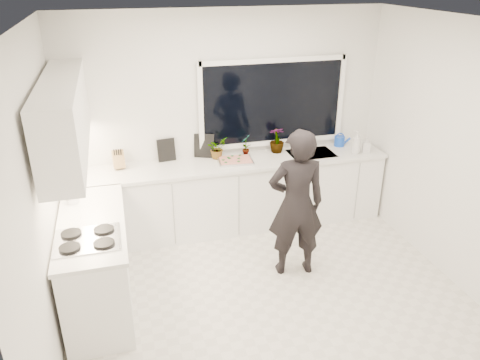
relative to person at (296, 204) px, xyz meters
name	(u,v)px	position (x,y,z in m)	size (l,w,h in m)	color
floor	(268,294)	(-0.40, -0.33, -0.84)	(4.00, 3.50, 0.02)	beige
wall_back	(226,121)	(-0.40, 1.43, 0.52)	(4.00, 0.02, 2.70)	white
wall_left	(40,201)	(-2.41, -0.33, 0.52)	(0.02, 3.50, 2.70)	white
wall_right	(456,155)	(1.61, -0.33, 0.52)	(0.02, 3.50, 2.70)	white
ceiling	(276,21)	(-0.40, -0.33, 1.88)	(4.00, 3.50, 0.02)	white
window	(273,103)	(0.20, 1.40, 0.72)	(1.80, 0.02, 1.00)	black
base_cabinets_back	(233,196)	(-0.40, 1.12, -0.39)	(3.92, 0.58, 0.88)	white
base_cabinets_left	(97,264)	(-2.07, 0.02, -0.39)	(0.58, 1.60, 0.88)	white
countertop_back	(233,163)	(-0.40, 1.11, 0.07)	(3.94, 0.62, 0.04)	silver
countertop_left	(91,223)	(-2.07, 0.02, 0.07)	(0.62, 1.60, 0.04)	silver
upper_cabinets	(64,117)	(-2.19, 0.37, 1.02)	(0.34, 2.10, 0.70)	white
sink	(311,157)	(0.65, 1.12, 0.04)	(0.58, 0.42, 0.14)	silver
faucet	(306,140)	(0.65, 1.32, 0.20)	(0.03, 0.03, 0.22)	silver
stovetop	(87,239)	(-2.09, -0.33, 0.10)	(0.56, 0.48, 0.03)	black
person	(296,204)	(0.00, 0.00, 0.00)	(0.61, 0.40, 1.66)	black
pizza_tray	(235,161)	(-0.37, 1.09, 0.10)	(0.42, 0.31, 0.03)	silver
pizza	(235,160)	(-0.37, 1.09, 0.12)	(0.38, 0.27, 0.01)	#B43718
watering_can	(339,141)	(1.12, 1.28, 0.15)	(0.14, 0.14, 0.13)	blue
paper_towel_roll	(75,164)	(-2.25, 1.22, 0.22)	(0.11, 0.11, 0.26)	white
knife_block	(119,160)	(-1.76, 1.26, 0.20)	(0.13, 0.10, 0.22)	#A2854B
utensil_crock	(72,196)	(-2.25, 0.47, 0.17)	(0.13, 0.13, 0.16)	silver
picture_frame_large	(166,150)	(-1.18, 1.36, 0.23)	(0.22, 0.02, 0.28)	black
picture_frame_small	(204,146)	(-0.71, 1.36, 0.24)	(0.25, 0.02, 0.30)	black
herb_plants	(246,144)	(-0.19, 1.28, 0.24)	(1.06, 0.32, 0.33)	#26662D
soap_bottles	(360,143)	(1.24, 0.97, 0.22)	(0.29, 0.15, 0.30)	#D8BF66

